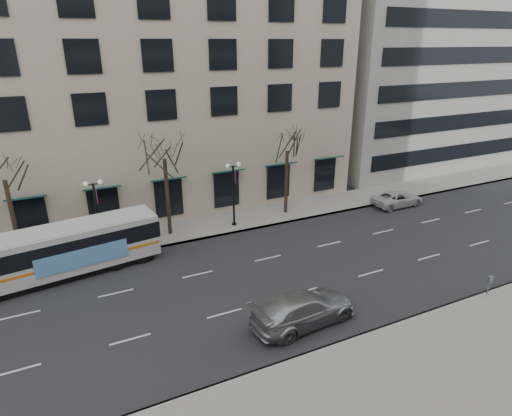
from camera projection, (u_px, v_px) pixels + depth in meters
ground at (210, 292)px, 25.07m from camera, size 160.00×160.00×0.00m
sidewalk_far at (230, 222)px, 34.61m from camera, size 80.00×4.00×0.15m
building_hotel at (102, 62)px, 37.52m from camera, size 40.00×20.00×24.00m
building_office at (404, 6)px, 49.17m from camera, size 25.00×20.00×35.00m
tree_far_left at (1, 165)px, 26.00m from camera, size 3.60×3.60×8.34m
tree_far_mid at (163, 146)px, 29.94m from camera, size 3.60×3.60×8.55m
tree_far_right at (288, 139)px, 34.13m from camera, size 3.60×3.60×8.06m
lamp_post_left at (97, 212)px, 28.88m from camera, size 1.22×0.45×5.21m
lamp_post_right at (234, 192)px, 32.89m from camera, size 1.22×0.45×5.21m
city_bus at (62, 250)px, 26.31m from camera, size 12.08×4.18×3.21m
silver_car at (304, 308)px, 22.12m from camera, size 6.03×2.90×1.69m
white_pickup at (397, 199)px, 38.05m from camera, size 4.76×2.23×1.32m
pay_station at (490, 281)px, 24.30m from camera, size 0.27×0.19×1.18m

